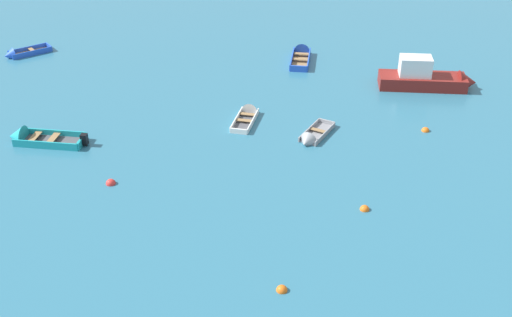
{
  "coord_description": "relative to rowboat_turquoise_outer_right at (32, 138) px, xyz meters",
  "views": [
    {
      "loc": [
        -4.07,
        -1.51,
        16.38
      ],
      "look_at": [
        0.0,
        25.62,
        0.15
      ],
      "focal_mm": 45.03,
      "sensor_mm": 36.0,
      "label": 1
    }
  ],
  "objects": [
    {
      "name": "rowboat_turquoise_outer_right",
      "position": [
        0.0,
        0.0,
        0.0
      ],
      "size": [
        4.33,
        2.38,
        1.24
      ],
      "color": "#4C4C51",
      "rests_on": "ground_plane"
    },
    {
      "name": "rowboat_blue_far_left",
      "position": [
        16.45,
        9.63,
        -0.01
      ],
      "size": [
        2.16,
        4.04,
        1.08
      ],
      "color": "#99754C",
      "rests_on": "ground_plane"
    },
    {
      "name": "rowboat_white_foreground_center",
      "position": [
        11.62,
        1.29,
        -0.06
      ],
      "size": [
        2.03,
        3.23,
        0.91
      ],
      "color": "#4C4C51",
      "rests_on": "ground_plane"
    },
    {
      "name": "mooring_buoy_trailing",
      "position": [
        20.84,
        -1.93,
        -0.2
      ],
      "size": [
        0.43,
        0.43,
        0.43
      ],
      "primitive_type": "sphere",
      "color": "orange",
      "rests_on": "ground_plane"
    },
    {
      "name": "motor_launch_maroon_cluster_outer",
      "position": [
        23.1,
        3.48,
        0.44
      ],
      "size": [
        6.08,
        2.89,
        2.25
      ],
      "color": "maroon",
      "rests_on": "ground_plane"
    },
    {
      "name": "mooring_buoy_near_foreground",
      "position": [
        15.43,
        -8.58,
        -0.2
      ],
      "size": [
        0.43,
        0.43,
        0.43
      ],
      "primitive_type": "sphere",
      "color": "orange",
      "rests_on": "ground_plane"
    },
    {
      "name": "mooring_buoy_midfield",
      "position": [
        4.24,
        -4.77,
        -0.2
      ],
      "size": [
        0.48,
        0.48,
        0.48
      ],
      "primitive_type": "sphere",
      "color": "red",
      "rests_on": "ground_plane"
    },
    {
      "name": "mooring_buoy_far_field",
      "position": [
        10.86,
        -13.16,
        -0.2
      ],
      "size": [
        0.43,
        0.43,
        0.43
      ],
      "primitive_type": "sphere",
      "color": "orange",
      "rests_on": "ground_plane"
    },
    {
      "name": "rowboat_blue_back_row_right",
      "position": [
        -2.73,
        12.63,
        -0.03
      ],
      "size": [
        3.24,
        2.33,
        0.93
      ],
      "color": "#99754C",
      "rests_on": "ground_plane"
    },
    {
      "name": "rowboat_grey_far_right",
      "position": [
        14.44,
        -2.09,
        -0.07
      ],
      "size": [
        2.55,
        2.91,
        0.91
      ],
      "color": "gray",
      "rests_on": "ground_plane"
    }
  ]
}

